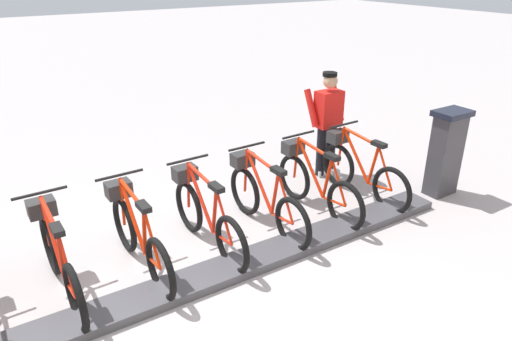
{
  "coord_description": "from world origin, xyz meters",
  "views": [
    {
      "loc": [
        -3.78,
        1.44,
        3.17
      ],
      "look_at": [
        0.5,
        -1.26,
        0.9
      ],
      "focal_mm": 32.78,
      "sensor_mm": 36.0,
      "label": 1
    }
  ],
  "objects": [
    {
      "name": "bike_docked_3",
      "position": [
        0.62,
        -0.63,
        0.43
      ],
      "size": [
        1.72,
        0.54,
        1.02
      ],
      "color": "black",
      "rests_on": "ground"
    },
    {
      "name": "bike_docked_0",
      "position": [
        0.62,
        -3.11,
        0.43
      ],
      "size": [
        1.72,
        0.54,
        1.02
      ],
      "color": "black",
      "rests_on": "ground"
    },
    {
      "name": "ground_plane",
      "position": [
        0.0,
        0.0,
        0.0
      ],
      "size": [
        60.0,
        60.0,
        0.0
      ],
      "primitive_type": "plane",
      "color": "#B4ACAC"
    },
    {
      "name": "dock_rail_base",
      "position": [
        0.0,
        0.0,
        0.05
      ],
      "size": [
        0.44,
        7.42,
        0.1
      ],
      "primitive_type": "cube",
      "color": "#47474C",
      "rests_on": "ground"
    },
    {
      "name": "payment_kiosk",
      "position": [
        0.05,
        -4.21,
        0.67
      ],
      "size": [
        0.36,
        0.52,
        1.28
      ],
      "color": "#38383D",
      "rests_on": "ground"
    },
    {
      "name": "bike_docked_1",
      "position": [
        0.62,
        -2.28,
        0.43
      ],
      "size": [
        1.72,
        0.54,
        1.02
      ],
      "color": "black",
      "rests_on": "ground"
    },
    {
      "name": "bike_docked_5",
      "position": [
        0.62,
        1.03,
        0.43
      ],
      "size": [
        1.72,
        0.54,
        1.02
      ],
      "color": "black",
      "rests_on": "ground"
    },
    {
      "name": "bike_docked_4",
      "position": [
        0.62,
        0.2,
        0.43
      ],
      "size": [
        1.72,
        0.54,
        1.02
      ],
      "color": "black",
      "rests_on": "ground"
    },
    {
      "name": "worker_near_rack",
      "position": [
        1.5,
        -3.2,
        0.91
      ],
      "size": [
        0.46,
        0.62,
        1.66
      ],
      "color": "white",
      "rests_on": "ground"
    },
    {
      "name": "bike_docked_2",
      "position": [
        0.62,
        -1.45,
        0.43
      ],
      "size": [
        1.72,
        0.54,
        1.02
      ],
      "color": "black",
      "rests_on": "ground"
    }
  ]
}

